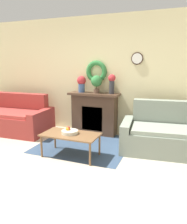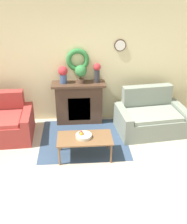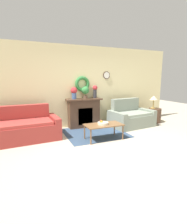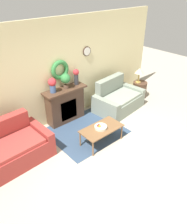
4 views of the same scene
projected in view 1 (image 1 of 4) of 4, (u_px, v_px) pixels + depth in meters
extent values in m
plane|color=#ADA38E|center=(41.00, 180.00, 3.16)|extent=(16.00, 16.00, 0.00)
cube|color=#334760|center=(84.00, 144.00, 4.53)|extent=(1.80, 1.64, 0.01)
cube|color=beige|center=(100.00, 76.00, 5.12)|extent=(6.80, 0.06, 2.70)
cylinder|color=#382319|center=(137.00, 58.00, 4.68)|extent=(0.26, 0.02, 0.26)
cylinder|color=white|center=(137.00, 58.00, 4.67)|extent=(0.22, 0.01, 0.22)
torus|color=#337A3D|center=(96.00, 72.00, 5.04)|extent=(0.50, 0.11, 0.50)
cube|color=#4C3323|center=(95.00, 114.00, 5.16)|extent=(1.04, 0.34, 0.93)
cube|color=black|center=(92.00, 119.00, 5.03)|extent=(0.50, 0.02, 0.56)
cube|color=orange|center=(92.00, 122.00, 5.03)|extent=(0.40, 0.01, 0.31)
cube|color=#4C3323|center=(94.00, 94.00, 5.02)|extent=(1.18, 0.41, 0.05)
cube|color=#9E332D|center=(7.00, 124.00, 5.27)|extent=(1.66, 0.83, 0.45)
cube|color=#9E332D|center=(19.00, 110.00, 5.66)|extent=(1.63, 0.29, 0.90)
cube|color=#9E332D|center=(42.00, 123.00, 5.07)|extent=(0.22, 0.97, 0.59)
cube|color=#AD3832|center=(6.00, 113.00, 5.21)|extent=(1.59, 0.77, 0.08)
cube|color=gray|center=(160.00, 142.00, 4.06)|extent=(1.19, 0.85, 0.41)
cube|color=gray|center=(161.00, 123.00, 4.45)|extent=(1.13, 0.33, 0.93)
cube|color=gray|center=(127.00, 134.00, 4.31)|extent=(0.27, 0.95, 0.55)
cube|color=gray|center=(161.00, 130.00, 4.01)|extent=(1.14, 0.78, 0.08)
cube|color=brown|center=(71.00, 135.00, 3.89)|extent=(1.02, 0.54, 0.03)
cylinder|color=brown|center=(42.00, 146.00, 3.89)|extent=(0.04, 0.04, 0.40)
cylinder|color=brown|center=(90.00, 154.00, 3.56)|extent=(0.04, 0.04, 0.40)
cylinder|color=brown|center=(55.00, 138.00, 4.31)|extent=(0.04, 0.04, 0.40)
cylinder|color=brown|center=(100.00, 145.00, 3.98)|extent=(0.04, 0.04, 0.40)
cylinder|color=beige|center=(70.00, 132.00, 3.89)|extent=(0.30, 0.30, 0.06)
sphere|color=#B2231E|center=(68.00, 129.00, 3.92)|extent=(0.08, 0.08, 0.08)
sphere|color=orange|center=(68.00, 129.00, 3.90)|extent=(0.07, 0.07, 0.07)
cylinder|color=#3D5684|center=(82.00, 88.00, 5.14)|extent=(0.15, 0.15, 0.20)
sphere|color=#B72D33|center=(81.00, 80.00, 5.10)|extent=(0.21, 0.21, 0.21)
cylinder|color=#2D2D33|center=(112.00, 87.00, 4.86)|extent=(0.12, 0.12, 0.29)
sphere|color=#B72D33|center=(112.00, 78.00, 4.82)|extent=(0.16, 0.16, 0.16)
cylinder|color=brown|center=(97.00, 91.00, 4.99)|extent=(0.13, 0.13, 0.09)
cylinder|color=#4C3823|center=(97.00, 87.00, 4.97)|extent=(0.02, 0.02, 0.07)
sphere|color=#337A3D|center=(97.00, 81.00, 4.94)|extent=(0.26, 0.26, 0.26)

